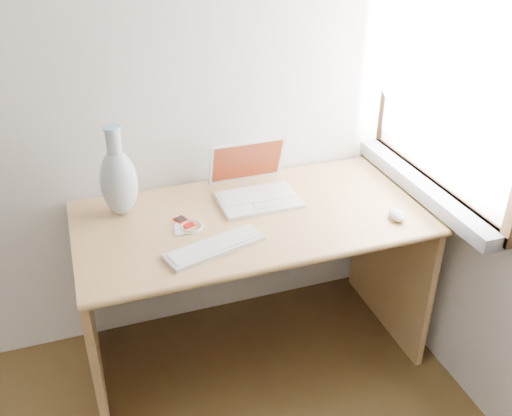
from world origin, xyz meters
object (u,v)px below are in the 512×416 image
object	(u,v)px
desk	(245,248)
vase	(119,180)
external_keyboard	(215,247)
laptop	(255,186)

from	to	relation	value
desk	vase	xyz separation A→B (m)	(-0.49, 0.10, 0.37)
desk	external_keyboard	xyz separation A→B (m)	(-0.20, -0.27, 0.22)
external_keyboard	vase	bearing A→B (deg)	111.87
desk	vase	bearing A→B (deg)	168.60
laptop	vase	bearing A→B (deg)	175.17
desk	external_keyboard	size ratio (longest dim) A/B	3.58
desk	laptop	distance (m)	0.28
desk	external_keyboard	bearing A→B (deg)	-126.82
laptop	desk	bearing A→B (deg)	-139.42
laptop	external_keyboard	distance (m)	0.43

